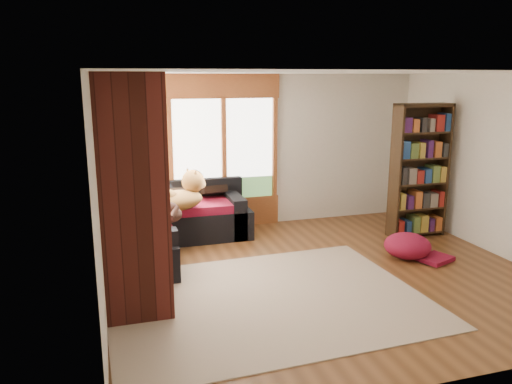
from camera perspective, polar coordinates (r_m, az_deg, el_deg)
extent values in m
plane|color=#533017|center=(6.74, 7.69, -9.31)|extent=(5.50, 5.50, 0.00)
plane|color=white|center=(6.24, 8.44, 13.36)|extent=(5.50, 5.50, 0.00)
cube|color=silver|center=(8.66, 1.15, 4.75)|extent=(5.50, 0.04, 2.60)
cube|color=silver|center=(4.30, 22.07, -4.89)|extent=(5.50, 0.04, 2.60)
cube|color=silver|center=(5.80, -17.50, -0.03)|extent=(0.04, 5.00, 2.60)
cube|color=silver|center=(7.91, 26.51, 2.57)|extent=(0.04, 5.00, 2.60)
cube|color=brown|center=(8.34, -6.68, 4.69)|extent=(2.82, 0.10, 1.90)
cube|color=white|center=(8.34, -6.68, 4.69)|extent=(2.54, 0.09, 1.62)
cube|color=brown|center=(6.97, -17.21, 2.53)|extent=(0.10, 2.62, 1.90)
cube|color=white|center=(6.97, -17.21, 2.53)|extent=(0.09, 2.36, 1.62)
cube|color=#6F8154|center=(7.73, -17.18, 6.53)|extent=(0.03, 0.72, 0.90)
cube|color=#471914|center=(5.46, -13.86, -0.59)|extent=(0.70, 0.70, 2.60)
cube|color=black|center=(8.12, -9.08, -3.87)|extent=(2.20, 0.90, 0.42)
cube|color=black|center=(8.35, -9.51, -0.57)|extent=(2.20, 0.20, 0.38)
cube|color=black|center=(8.27, -2.22, -2.74)|extent=(0.20, 0.90, 0.60)
cube|color=maroon|center=(7.92, -9.75, -2.30)|extent=(1.90, 0.66, 0.12)
cube|color=black|center=(7.45, -13.38, -5.64)|extent=(0.90, 2.20, 0.42)
cube|color=black|center=(7.32, -16.27, -2.86)|extent=(0.20, 2.20, 0.38)
cube|color=black|center=(6.47, -12.85, -7.64)|extent=(0.90, 0.20, 0.60)
cube|color=maroon|center=(7.04, -12.33, -4.37)|extent=(0.66, 1.20, 0.12)
cube|color=maroon|center=(7.95, -12.89, -2.39)|extent=(0.66, 0.66, 0.12)
cube|color=beige|center=(5.97, 1.26, -12.17)|extent=(3.72, 2.90, 0.01)
cube|color=#311F10|center=(8.67, 20.56, 2.40)|extent=(0.04, 0.31, 2.15)
cube|color=#311F10|center=(8.17, 15.62, 2.15)|extent=(0.04, 0.31, 2.15)
cube|color=#311F10|center=(8.53, 17.62, 2.46)|extent=(0.92, 0.02, 2.15)
cube|color=#311F10|center=(8.65, 17.69, -4.32)|extent=(0.84, 0.29, 0.03)
cube|color=#311F10|center=(8.54, 17.88, -1.70)|extent=(0.84, 0.29, 0.03)
cube|color=#311F10|center=(8.45, 18.07, 0.99)|extent=(0.84, 0.29, 0.03)
cube|color=#311F10|center=(8.38, 18.27, 3.72)|extent=(0.84, 0.29, 0.03)
cube|color=#311F10|center=(8.33, 18.47, 6.50)|extent=(0.84, 0.29, 0.03)
cube|color=#311F10|center=(8.30, 18.67, 9.30)|extent=(0.84, 0.29, 0.03)
cube|color=#726659|center=(8.40, 18.24, 2.26)|extent=(0.80, 0.23, 1.99)
ellipsoid|color=maroon|center=(7.53, 16.92, -5.80)|extent=(0.76, 0.76, 0.36)
ellipsoid|color=brown|center=(7.53, -9.08, -0.91)|extent=(1.03, 0.90, 0.29)
sphere|color=brown|center=(7.67, -7.18, 0.50)|extent=(0.47, 0.47, 0.35)
cone|color=brown|center=(7.61, -7.56, 1.47)|extent=(0.17, 0.17, 0.15)
ellipsoid|color=black|center=(6.98, -10.96, -2.32)|extent=(0.81, 0.92, 0.26)
sphere|color=black|center=(7.18, -12.29, -0.92)|extent=(0.43, 0.43, 0.31)
cone|color=black|center=(7.11, -12.11, -0.01)|extent=(0.16, 0.16, 0.14)
cube|color=black|center=(8.30, -4.62, 0.44)|extent=(0.45, 0.12, 0.45)
cube|color=black|center=(8.20, -8.72, 0.17)|extent=(0.45, 0.12, 0.45)
cube|color=black|center=(7.68, -15.11, -1.01)|extent=(0.45, 0.12, 0.45)
cube|color=black|center=(6.61, -14.79, -3.24)|extent=(0.45, 0.12, 0.45)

